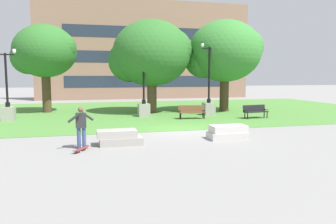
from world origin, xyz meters
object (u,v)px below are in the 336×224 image
Objects in this scene: concrete_block_center at (119,138)px; lamp_post_right at (8,106)px; person_skateboarder at (81,125)px; park_bench_near_right at (255,111)px; concrete_block_left at (228,132)px; lamp_post_left at (209,100)px; skateboard at (81,149)px; park_bench_near_left at (192,111)px; lamp_post_center at (144,102)px.

lamp_post_right is at bearing 124.20° from concrete_block_center.
person_skateboarder is 0.92× the size of park_bench_near_right.
lamp_post_left reaches higher than concrete_block_left.
lamp_post_right is at bearing 114.97° from skateboard.
concrete_block_left is 9.25m from lamp_post_left.
person_skateboarder reaches higher than skateboard.
concrete_block_left is 7.12m from park_bench_near_left.
lamp_post_left is at bearing 133.37° from park_bench_near_right.
person_skateboarder is 0.36× the size of lamp_post_right.
lamp_post_center is at bearing 175.95° from lamp_post_left.
park_bench_near_right is at bearing -46.63° from lamp_post_left.
skateboard is 0.54× the size of park_bench_near_left.
lamp_post_center is (2.71, 9.27, 0.75)m from concrete_block_center.
concrete_block_center is at bearing -147.37° from park_bench_near_right.
lamp_post_right is (-4.68, 10.05, 0.91)m from skateboard.
person_skateboarder is (-6.59, -0.49, 0.67)m from concrete_block_left.
person_skateboarder is at bearing -134.11° from lamp_post_left.
lamp_post_left is (4.83, -0.34, 0.04)m from lamp_post_center.
lamp_post_right is (-4.71, 9.64, 0.02)m from person_skateboarder.
concrete_block_center is at bearing -130.17° from lamp_post_left.
concrete_block_left is 0.35× the size of lamp_post_center.
park_bench_near_right is (9.95, 6.37, 0.23)m from concrete_block_center.
lamp_post_right is at bearing 170.11° from park_bench_near_right.
lamp_post_right is 13.79m from lamp_post_left.
lamp_post_left is at bearing 74.31° from concrete_block_left.
concrete_block_left reaches higher than skateboard.
lamp_post_left is at bearing 42.94° from park_bench_near_left.
skateboard is at bearing -131.95° from park_bench_near_left.
concrete_block_center is 0.37× the size of lamp_post_center.
concrete_block_center is at bearing 15.90° from person_skateboarder.
person_skateboarder is 10.72m from lamp_post_right.
person_skateboarder is 0.98m from skateboard.
concrete_block_left is at bearing -75.77° from lamp_post_center.
park_bench_near_left is at bearing 48.05° from skateboard.
lamp_post_left is (1.92, 1.78, 0.56)m from park_bench_near_left.
lamp_post_center reaches higher than concrete_block_center.
skateboard is at bearing -147.91° from park_bench_near_right.
lamp_post_center reaches higher than concrete_block_left.
lamp_post_right reaches higher than park_bench_near_right.
concrete_block_center reaches higher than skateboard.
park_bench_near_left reaches higher than skateboard.
person_skateboarder is 0.93× the size of park_bench_near_left.
lamp_post_right reaches higher than concrete_block_left.
park_bench_near_left is at bearing 51.81° from concrete_block_center.
lamp_post_left is at bearing 47.05° from skateboard.
concrete_block_center is 1.02× the size of park_bench_near_right.
skateboard is 0.19× the size of lamp_post_center.
concrete_block_center is 1.03× the size of park_bench_near_left.
park_bench_near_left is 4.40m from park_bench_near_right.
park_bench_near_right is 0.34× the size of lamp_post_left.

